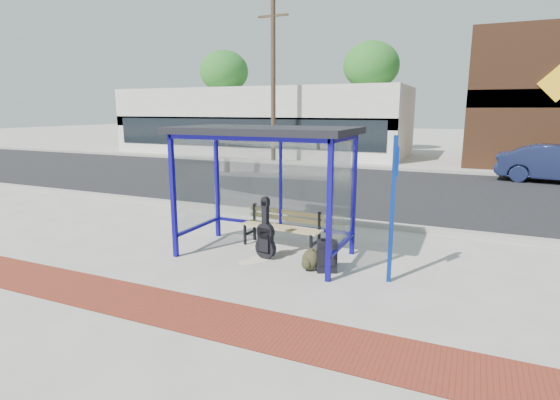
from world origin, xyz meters
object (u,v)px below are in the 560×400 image
at_px(bench, 283,225).
at_px(suitcase, 327,256).
at_px(parked_car, 559,164).
at_px(guitar_bag, 266,238).
at_px(backpack, 310,260).

relative_size(bench, suitcase, 2.89).
relative_size(bench, parked_car, 0.40).
relative_size(bench, guitar_bag, 1.55).
bearing_deg(suitcase, backpack, 165.87).
height_order(bench, parked_car, parked_car).
distance_m(suitcase, parked_car, 13.43).
bearing_deg(guitar_bag, suitcase, 1.12).
distance_m(guitar_bag, backpack, 1.01).
relative_size(bench, backpack, 4.57).
xyz_separation_m(guitar_bag, suitcase, (1.25, -0.19, -0.13)).
distance_m(bench, suitcase, 1.58).
relative_size(guitar_bag, suitcase, 1.86).
bearing_deg(bench, suitcase, -32.17).
xyz_separation_m(bench, guitar_bag, (-0.01, -0.77, -0.05)).
bearing_deg(bench, guitar_bag, -84.88).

